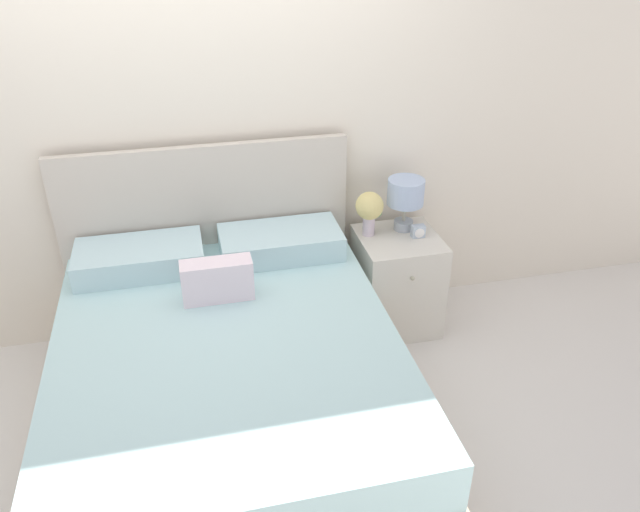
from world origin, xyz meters
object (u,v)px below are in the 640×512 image
(bed, at_px, (229,373))
(alarm_clock, at_px, (418,231))
(flower_vase, at_px, (370,209))
(table_lamp, at_px, (406,195))
(nightstand, at_px, (396,281))

(bed, bearing_deg, alarm_clock, 27.42)
(flower_vase, height_order, alarm_clock, flower_vase)
(flower_vase, bearing_deg, alarm_clock, -19.67)
(bed, height_order, flower_vase, bed)
(table_lamp, distance_m, alarm_clock, 0.22)
(flower_vase, relative_size, alarm_clock, 3.50)
(nightstand, distance_m, alarm_clock, 0.36)
(bed, bearing_deg, nightstand, 30.29)
(bed, bearing_deg, table_lamp, 32.66)
(alarm_clock, bearing_deg, table_lamp, 113.90)
(nightstand, distance_m, table_lamp, 0.54)
(bed, relative_size, flower_vase, 7.19)
(bed, xyz_separation_m, alarm_clock, (1.19, 0.62, 0.32))
(table_lamp, xyz_separation_m, alarm_clock, (0.05, -0.11, -0.19))
(nightstand, height_order, table_lamp, table_lamp)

